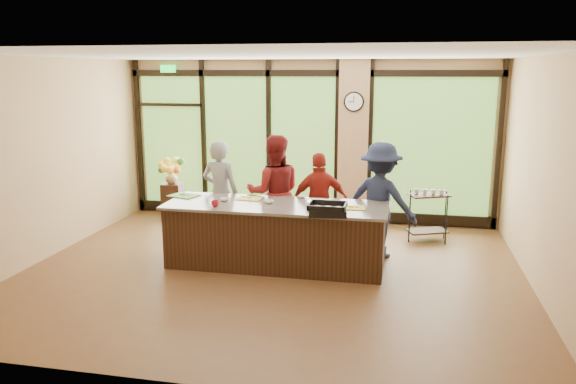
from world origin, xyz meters
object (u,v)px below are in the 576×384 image
at_px(roasting_pan, 327,212).
at_px(bar_cart, 428,210).
at_px(cook_right, 380,201).
at_px(flower_stand, 173,202).
at_px(cook_left, 221,193).
at_px(island_base, 276,236).

relative_size(roasting_pan, bar_cart, 0.56).
bearing_deg(cook_right, flower_stand, 0.69).
xyz_separation_m(roasting_pan, bar_cart, (1.40, 2.16, -0.44)).
relative_size(cook_right, roasting_pan, 3.56).
height_order(cook_right, flower_stand, cook_right).
xyz_separation_m(cook_left, bar_cart, (3.30, 0.91, -0.33)).
bearing_deg(roasting_pan, bar_cart, 48.21).
distance_m(cook_left, bar_cart, 3.44).
bearing_deg(island_base, flower_stand, 140.24).
height_order(island_base, bar_cart, same).
height_order(island_base, flower_stand, island_base).
bearing_deg(roasting_pan, cook_left, 138.06).
bearing_deg(cook_right, island_base, 45.62).
relative_size(cook_right, bar_cart, 2.00).
height_order(cook_left, cook_right, cook_right).
xyz_separation_m(island_base, flower_stand, (-2.50, 2.08, -0.09)).
xyz_separation_m(cook_right, flower_stand, (-3.95, 1.39, -0.53)).
distance_m(cook_right, flower_stand, 4.22).
bearing_deg(cook_right, roasting_pan, 80.75).
distance_m(island_base, flower_stand, 3.26).
bearing_deg(island_base, bar_cart, 37.66).
distance_m(cook_right, bar_cart, 1.31).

